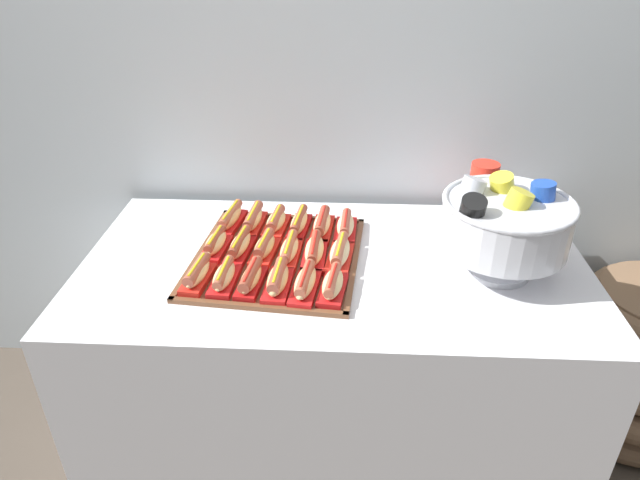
# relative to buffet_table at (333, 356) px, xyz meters

# --- Properties ---
(ground_plane) EXTENTS (10.00, 10.00, 0.00)m
(ground_plane) POSITION_rel_buffet_table_xyz_m (0.00, 0.00, -0.41)
(ground_plane) COLOR #4C4238
(back_wall) EXTENTS (6.00, 0.10, 2.60)m
(back_wall) POSITION_rel_buffet_table_xyz_m (0.00, 0.49, 0.89)
(back_wall) COLOR #B2BCC1
(back_wall) RESTS_ON ground_plane
(buffet_table) EXTENTS (1.49, 0.79, 0.77)m
(buffet_table) POSITION_rel_buffet_table_xyz_m (0.00, 0.00, 0.00)
(buffet_table) COLOR silver
(buffet_table) RESTS_ON ground_plane
(floor_vase) EXTENTS (0.58, 0.58, 1.17)m
(floor_vase) POSITION_rel_buffet_table_xyz_m (1.10, 0.17, -0.13)
(floor_vase) COLOR brown
(floor_vase) RESTS_ON ground_plane
(serving_tray) EXTENTS (0.53, 0.57, 0.01)m
(serving_tray) POSITION_rel_buffet_table_xyz_m (-0.17, 0.01, 0.37)
(serving_tray) COLOR brown
(serving_tray) RESTS_ON buffet_table
(hot_dog_0) EXTENTS (0.08, 0.16, 0.06)m
(hot_dog_0) POSITION_rel_buffet_table_xyz_m (-0.37, -0.14, 0.40)
(hot_dog_0) COLOR red
(hot_dog_0) RESTS_ON serving_tray
(hot_dog_1) EXTENTS (0.07, 0.16, 0.06)m
(hot_dog_1) POSITION_rel_buffet_table_xyz_m (-0.30, -0.14, 0.40)
(hot_dog_1) COLOR red
(hot_dog_1) RESTS_ON serving_tray
(hot_dog_2) EXTENTS (0.08, 0.16, 0.06)m
(hot_dog_2) POSITION_rel_buffet_table_xyz_m (-0.22, -0.15, 0.40)
(hot_dog_2) COLOR #B21414
(hot_dog_2) RESTS_ON serving_tray
(hot_dog_3) EXTENTS (0.08, 0.17, 0.06)m
(hot_dog_3) POSITION_rel_buffet_table_xyz_m (-0.15, -0.16, 0.40)
(hot_dog_3) COLOR red
(hot_dog_3) RESTS_ON serving_tray
(hot_dog_4) EXTENTS (0.08, 0.18, 0.06)m
(hot_dog_4) POSITION_rel_buffet_table_xyz_m (-0.07, -0.16, 0.40)
(hot_dog_4) COLOR red
(hot_dog_4) RESTS_ON serving_tray
(hot_dog_5) EXTENTS (0.09, 0.16, 0.06)m
(hot_dog_5) POSITION_rel_buffet_table_xyz_m (0.00, -0.17, 0.40)
(hot_dog_5) COLOR red
(hot_dog_5) RESTS_ON serving_tray
(hot_dog_6) EXTENTS (0.08, 0.16, 0.06)m
(hot_dog_6) POSITION_rel_buffet_table_xyz_m (-0.36, 0.03, 0.40)
(hot_dog_6) COLOR red
(hot_dog_6) RESTS_ON serving_tray
(hot_dog_7) EXTENTS (0.08, 0.18, 0.06)m
(hot_dog_7) POSITION_rel_buffet_table_xyz_m (-0.28, 0.02, 0.40)
(hot_dog_7) COLOR #B21414
(hot_dog_7) RESTS_ON serving_tray
(hot_dog_8) EXTENTS (0.08, 0.16, 0.06)m
(hot_dog_8) POSITION_rel_buffet_table_xyz_m (-0.21, 0.01, 0.40)
(hot_dog_8) COLOR red
(hot_dog_8) RESTS_ON serving_tray
(hot_dog_9) EXTENTS (0.07, 0.17, 0.06)m
(hot_dog_9) POSITION_rel_buffet_table_xyz_m (-0.13, 0.01, 0.40)
(hot_dog_9) COLOR red
(hot_dog_9) RESTS_ON serving_tray
(hot_dog_10) EXTENTS (0.07, 0.18, 0.06)m
(hot_dog_10) POSITION_rel_buffet_table_xyz_m (-0.06, -0.00, 0.40)
(hot_dog_10) COLOR red
(hot_dog_10) RESTS_ON serving_tray
(hot_dog_11) EXTENTS (0.09, 0.19, 0.06)m
(hot_dog_11) POSITION_rel_buffet_table_xyz_m (0.02, -0.01, 0.40)
(hot_dog_11) COLOR red
(hot_dog_11) RESTS_ON serving_tray
(hot_dog_12) EXTENTS (0.08, 0.19, 0.06)m
(hot_dog_12) POSITION_rel_buffet_table_xyz_m (-0.34, 0.19, 0.40)
(hot_dog_12) COLOR red
(hot_dog_12) RESTS_ON serving_tray
(hot_dog_13) EXTENTS (0.07, 0.17, 0.06)m
(hot_dog_13) POSITION_rel_buffet_table_xyz_m (-0.27, 0.18, 0.40)
(hot_dog_13) COLOR red
(hot_dog_13) RESTS_ON serving_tray
(hot_dog_14) EXTENTS (0.08, 0.16, 0.06)m
(hot_dog_14) POSITION_rel_buffet_table_xyz_m (-0.19, 0.18, 0.40)
(hot_dog_14) COLOR red
(hot_dog_14) RESTS_ON serving_tray
(hot_dog_15) EXTENTS (0.08, 0.18, 0.06)m
(hot_dog_15) POSITION_rel_buffet_table_xyz_m (-0.12, 0.17, 0.40)
(hot_dog_15) COLOR #B21414
(hot_dog_15) RESTS_ON serving_tray
(hot_dog_16) EXTENTS (0.08, 0.18, 0.06)m
(hot_dog_16) POSITION_rel_buffet_table_xyz_m (-0.04, 0.16, 0.40)
(hot_dog_16) COLOR red
(hot_dog_16) RESTS_ON serving_tray
(hot_dog_17) EXTENTS (0.08, 0.17, 0.06)m
(hot_dog_17) POSITION_rel_buffet_table_xyz_m (0.03, 0.16, 0.40)
(hot_dog_17) COLOR red
(hot_dog_17) RESTS_ON serving_tray
(punch_bowl) EXTENTS (0.36, 0.36, 0.28)m
(punch_bowl) POSITION_rel_buffet_table_xyz_m (0.47, -0.03, 0.53)
(punch_bowl) COLOR silver
(punch_bowl) RESTS_ON buffet_table
(cup_stack) EXTENTS (0.09, 0.09, 0.21)m
(cup_stack) POSITION_rel_buffet_table_xyz_m (0.47, 0.27, 0.47)
(cup_stack) COLOR red
(cup_stack) RESTS_ON buffet_table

